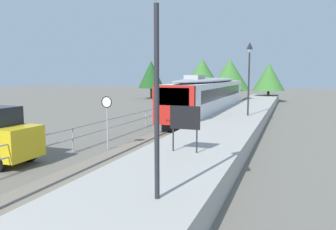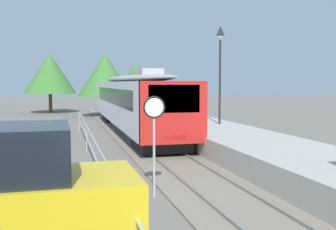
{
  "view_description": "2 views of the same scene",
  "coord_description": "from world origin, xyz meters",
  "px_view_note": "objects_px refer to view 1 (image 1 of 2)",
  "views": [
    {
      "loc": [
        6.98,
        -1.73,
        3.88
      ],
      "look_at": [
        0.4,
        15.9,
        1.6
      ],
      "focal_mm": 35.3,
      "sensor_mm": 36.0,
      "label": 1
    },
    {
      "loc": [
        -4.27,
        2.5,
        3.14
      ],
      "look_at": [
        0.0,
        18.9,
        1.8
      ],
      "focal_mm": 42.83,
      "sensor_mm": 36.0,
      "label": 2
    }
  ],
  "objects_px": {
    "platform_lamp_near_end": "(157,42)",
    "platform_lamp_mid_platform": "(249,65)",
    "speed_limit_sign": "(107,109)",
    "platform_notice_board": "(185,119)",
    "commuter_train": "(209,94)"
  },
  "relations": [
    {
      "from": "platform_lamp_near_end",
      "to": "platform_lamp_mid_platform",
      "type": "distance_m",
      "value": 17.68
    },
    {
      "from": "platform_lamp_mid_platform",
      "to": "speed_limit_sign",
      "type": "distance_m",
      "value": 11.93
    },
    {
      "from": "speed_limit_sign",
      "to": "platform_lamp_mid_platform",
      "type": "bearing_deg",
      "value": 59.38
    },
    {
      "from": "platform_lamp_mid_platform",
      "to": "platform_notice_board",
      "type": "xyz_separation_m",
      "value": [
        -0.85,
        -12.77,
        -2.44
      ]
    },
    {
      "from": "platform_lamp_near_end",
      "to": "platform_notice_board",
      "type": "relative_size",
      "value": 2.97
    },
    {
      "from": "platform_lamp_mid_platform",
      "to": "platform_lamp_near_end",
      "type": "bearing_deg",
      "value": -90.0
    },
    {
      "from": "platform_lamp_near_end",
      "to": "platform_notice_board",
      "type": "bearing_deg",
      "value": 99.85
    },
    {
      "from": "platform_lamp_near_end",
      "to": "speed_limit_sign",
      "type": "height_order",
      "value": "platform_lamp_near_end"
    },
    {
      "from": "commuter_train",
      "to": "platform_lamp_near_end",
      "type": "bearing_deg",
      "value": -79.74
    },
    {
      "from": "commuter_train",
      "to": "speed_limit_sign",
      "type": "height_order",
      "value": "commuter_train"
    },
    {
      "from": "speed_limit_sign",
      "to": "platform_notice_board",
      "type": "bearing_deg",
      "value": -28.21
    },
    {
      "from": "platform_lamp_mid_platform",
      "to": "commuter_train",
      "type": "bearing_deg",
      "value": 131.22
    },
    {
      "from": "platform_notice_board",
      "to": "speed_limit_sign",
      "type": "distance_m",
      "value": 5.78
    },
    {
      "from": "platform_lamp_near_end",
      "to": "platform_lamp_mid_platform",
      "type": "height_order",
      "value": "same"
    },
    {
      "from": "platform_lamp_mid_platform",
      "to": "platform_notice_board",
      "type": "height_order",
      "value": "platform_lamp_mid_platform"
    }
  ]
}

